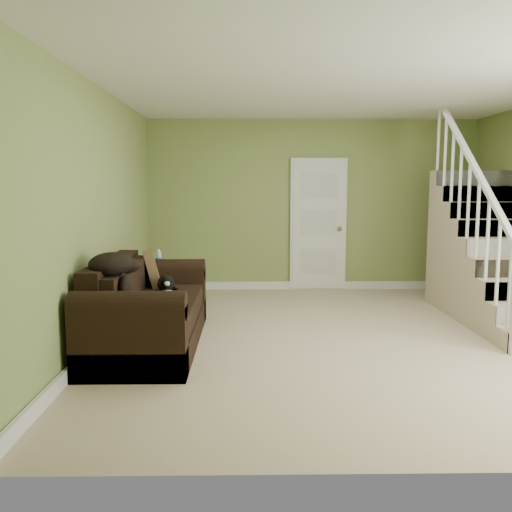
{
  "coord_description": "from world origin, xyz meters",
  "views": [
    {
      "loc": [
        -1.0,
        -5.58,
        1.6
      ],
      "look_at": [
        -0.9,
        0.18,
        0.85
      ],
      "focal_mm": 38.0,
      "sensor_mm": 36.0,
      "label": 1
    }
  ],
  "objects_px": {
    "sofa": "(145,313)",
    "side_table": "(154,289)",
    "banana": "(144,309)",
    "cat": "(166,284)"
  },
  "relations": [
    {
      "from": "side_table",
      "to": "banana",
      "type": "xyz_separation_m",
      "value": [
        0.26,
        -2.06,
        0.21
      ]
    },
    {
      "from": "side_table",
      "to": "cat",
      "type": "bearing_deg",
      "value": -74.36
    },
    {
      "from": "side_table",
      "to": "banana",
      "type": "bearing_deg",
      "value": -82.89
    },
    {
      "from": "sofa",
      "to": "side_table",
      "type": "height_order",
      "value": "sofa"
    },
    {
      "from": "side_table",
      "to": "sofa",
      "type": "bearing_deg",
      "value": -83.79
    },
    {
      "from": "cat",
      "to": "banana",
      "type": "xyz_separation_m",
      "value": [
        -0.06,
        -0.92,
        -0.06
      ]
    },
    {
      "from": "banana",
      "to": "cat",
      "type": "bearing_deg",
      "value": 51.1
    },
    {
      "from": "side_table",
      "to": "banana",
      "type": "distance_m",
      "value": 2.09
    },
    {
      "from": "sofa",
      "to": "cat",
      "type": "bearing_deg",
      "value": 66.64
    },
    {
      "from": "sofa",
      "to": "banana",
      "type": "height_order",
      "value": "sofa"
    }
  ]
}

